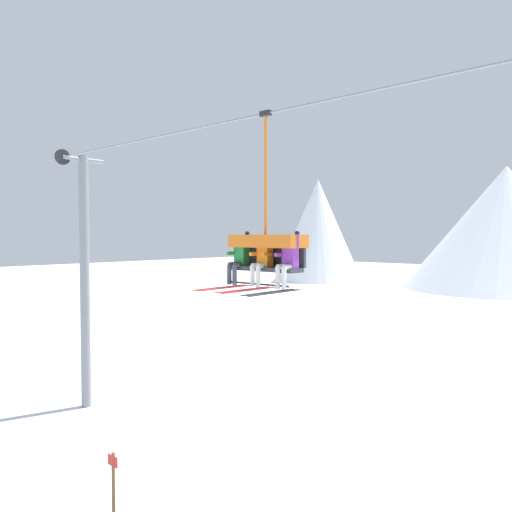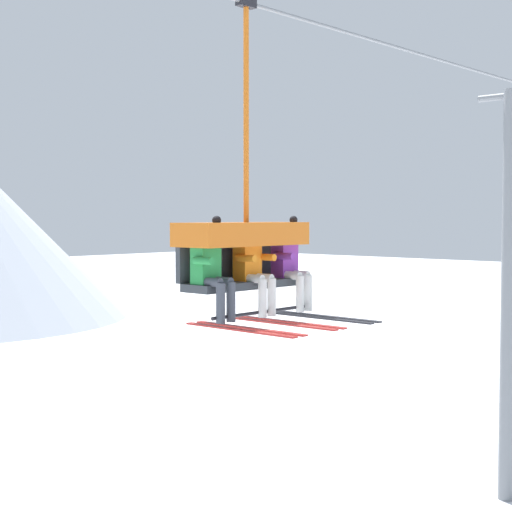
# 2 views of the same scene
# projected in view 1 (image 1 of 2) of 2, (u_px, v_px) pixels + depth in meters

# --- Properties ---
(ground_plane) EXTENTS (200.00, 200.00, 0.00)m
(ground_plane) POSITION_uv_depth(u_px,v_px,m) (263.00, 483.00, 12.96)
(ground_plane) COLOR white
(mountain_peak_west) EXTENTS (12.71, 12.71, 14.61)m
(mountain_peak_west) POSITION_uv_depth(u_px,v_px,m) (318.00, 230.00, 72.14)
(mountain_peak_west) COLOR white
(mountain_peak_west) RESTS_ON ground_plane
(mountain_peak_central) EXTENTS (23.67, 23.67, 14.79)m
(mountain_peak_central) POSITION_uv_depth(u_px,v_px,m) (506.00, 228.00, 59.59)
(mountain_peak_central) COLOR white
(mountain_peak_central) RESTS_ON ground_plane
(lift_tower_near) EXTENTS (0.36, 1.88, 9.53)m
(lift_tower_near) POSITION_uv_depth(u_px,v_px,m) (84.00, 276.00, 18.58)
(lift_tower_near) COLOR slate
(lift_tower_near) RESTS_ON ground_plane
(lift_cable) EXTENTS (21.21, 0.05, 0.05)m
(lift_cable) POSITION_uv_depth(u_px,v_px,m) (267.00, 113.00, 11.46)
(lift_cable) COLOR slate
(chairlift_chair) EXTENTS (1.91, 0.74, 4.01)m
(chairlift_chair) POSITION_uv_depth(u_px,v_px,m) (268.00, 245.00, 11.67)
(chairlift_chair) COLOR #33383D
(skier_green) EXTENTS (0.48, 1.70, 1.34)m
(skier_green) POSITION_uv_depth(u_px,v_px,m) (238.00, 258.00, 12.01)
(skier_green) COLOR #23843D
(skier_orange) EXTENTS (0.46, 1.70, 1.23)m
(skier_orange) POSITION_uv_depth(u_px,v_px,m) (261.00, 260.00, 11.52)
(skier_orange) COLOR orange
(skier_purple) EXTENTS (0.48, 1.70, 1.34)m
(skier_purple) POSITION_uv_depth(u_px,v_px,m) (287.00, 260.00, 11.02)
(skier_purple) COLOR purple
(trail_sign) EXTENTS (0.36, 0.08, 1.60)m
(trail_sign) POSITION_uv_depth(u_px,v_px,m) (113.00, 483.00, 11.11)
(trail_sign) COLOR brown
(trail_sign) RESTS_ON ground_plane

